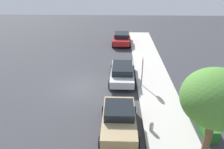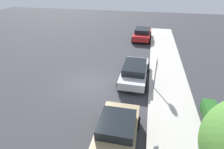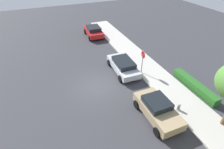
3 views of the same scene
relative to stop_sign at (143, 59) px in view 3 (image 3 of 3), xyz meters
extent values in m
plane|color=#38383D|center=(0.21, -4.52, -1.71)|extent=(60.00, 60.00, 0.00)
cube|color=beige|center=(0.21, 1.07, -1.64)|extent=(32.00, 2.79, 0.14)
cylinder|color=gray|center=(0.00, 0.00, -0.61)|extent=(0.08, 0.08, 2.19)
cylinder|color=white|center=(0.00, 0.00, 0.41)|extent=(0.75, 0.08, 0.75)
cylinder|color=red|center=(0.00, 0.00, 0.41)|extent=(0.70, 0.09, 0.70)
cube|color=silver|center=(-1.09, -1.46, -1.13)|extent=(4.42, 1.91, 0.56)
cube|color=black|center=(-0.96, -1.46, -0.61)|extent=(2.45, 1.65, 0.47)
cylinder|color=black|center=(0.42, -0.60, -1.39)|extent=(0.65, 0.24, 0.64)
cylinder|color=black|center=(0.37, -2.40, -1.39)|extent=(0.65, 0.24, 0.64)
cylinder|color=black|center=(-2.56, -0.52, -1.39)|extent=(0.65, 0.24, 0.64)
cylinder|color=black|center=(-2.61, -2.32, -1.39)|extent=(0.65, 0.24, 0.64)
cube|color=tan|center=(5.14, -1.71, -1.07)|extent=(3.95, 1.82, 0.67)
cube|color=black|center=(4.93, -1.72, -0.51)|extent=(1.75, 1.59, 0.45)
cylinder|color=black|center=(6.48, -0.81, -1.39)|extent=(0.64, 0.22, 0.64)
cylinder|color=black|center=(6.49, -2.61, -1.39)|extent=(0.64, 0.22, 0.64)
cylinder|color=black|center=(3.80, -0.82, -1.39)|extent=(0.64, 0.22, 0.64)
cylinder|color=black|center=(3.81, -2.62, -1.39)|extent=(0.64, 0.22, 0.64)
cube|color=red|center=(-10.64, -1.43, -1.09)|extent=(3.99, 2.03, 0.62)
cube|color=black|center=(-10.63, -1.44, -0.55)|extent=(2.15, 1.74, 0.47)
cylinder|color=black|center=(-9.28, -0.53, -1.39)|extent=(0.65, 0.24, 0.64)
cylinder|color=black|center=(-9.34, -2.43, -1.39)|extent=(0.65, 0.24, 0.64)
cylinder|color=black|center=(-11.95, -0.44, -1.39)|extent=(0.65, 0.24, 0.64)
cylinder|color=black|center=(-12.01, -2.33, -1.39)|extent=(0.65, 0.24, 0.64)
cylinder|color=#A5A5A8|center=(5.31, 0.05, -1.43)|extent=(0.22, 0.22, 0.55)
sphere|color=#A5A5A8|center=(5.31, 0.05, -1.10)|extent=(0.21, 0.21, 0.21)
cylinder|color=#A5A5A8|center=(5.46, 0.05, -1.38)|extent=(0.08, 0.09, 0.09)
cube|color=#286623|center=(3.76, 3.07, -1.36)|extent=(4.67, 0.72, 0.69)
camera|label=1|loc=(14.84, -1.80, 6.35)|focal=35.00mm
camera|label=2|loc=(10.48, -0.79, 5.24)|focal=28.00mm
camera|label=3|loc=(11.86, -7.96, 8.08)|focal=28.00mm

